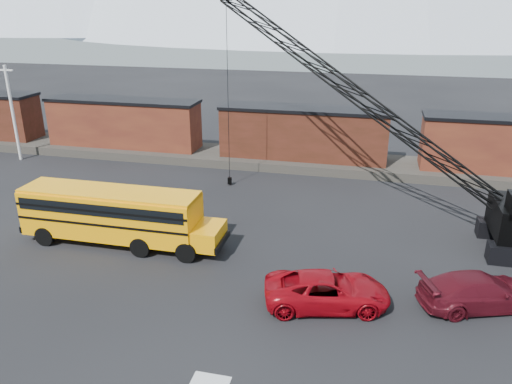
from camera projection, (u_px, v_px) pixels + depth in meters
ground at (228, 317)px, 21.72m from camera, size 160.00×160.00×0.00m
gravel_berm at (302, 161)px, 41.57m from camera, size 120.00×5.00×0.70m
boxcar_west_near at (124, 123)px, 44.15m from camera, size 13.70×3.10×4.17m
boxcar_mid at (303, 133)px, 40.70m from camera, size 13.70×3.10×4.17m
utility_pole at (13, 112)px, 41.75m from camera, size 1.40×0.24×8.00m
snow_patch at (210, 383)px, 17.98m from camera, size 1.40×0.90×0.02m
school_bus at (117, 214)px, 27.67m from camera, size 11.65×2.65×3.19m
red_pickup at (327, 290)px, 22.29m from camera, size 6.04×3.79×1.56m
maroon_suv at (480, 291)px, 22.20m from camera, size 5.90×4.00×1.59m
crawler_crane at (355, 94)px, 29.70m from camera, size 22.44×8.96×13.67m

